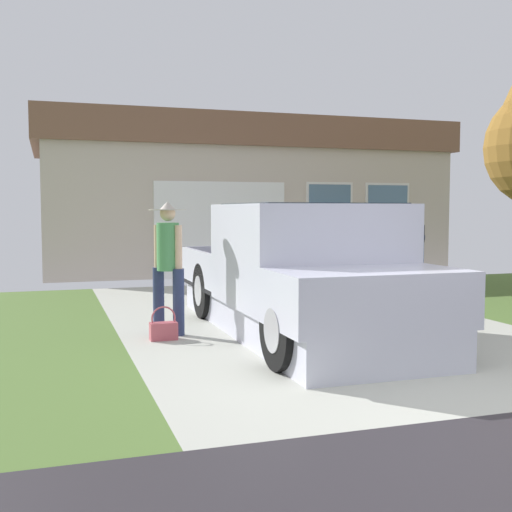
{
  "coord_description": "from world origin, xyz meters",
  "views": [
    {
      "loc": [
        -3.41,
        -4.02,
        1.58
      ],
      "look_at": [
        -1.02,
        3.32,
        1.02
      ],
      "focal_mm": 44.86,
      "sensor_mm": 36.0,
      "label": 1
    }
  ],
  "objects_px": {
    "handbag": "(164,329)",
    "house_with_garage": "(234,196)",
    "person_with_hat": "(168,260)",
    "wheeled_trash_bin": "(403,258)",
    "pickup_truck": "(306,277)"
  },
  "relations": [
    {
      "from": "handbag",
      "to": "person_with_hat",
      "type": "bearing_deg",
      "value": 70.01
    },
    {
      "from": "person_with_hat",
      "to": "house_with_garage",
      "type": "height_order",
      "value": "house_with_garage"
    },
    {
      "from": "wheeled_trash_bin",
      "to": "handbag",
      "type": "bearing_deg",
      "value": -144.41
    },
    {
      "from": "pickup_truck",
      "to": "house_with_garage",
      "type": "relative_size",
      "value": 0.48
    },
    {
      "from": "person_with_hat",
      "to": "pickup_truck",
      "type": "bearing_deg",
      "value": 25.36
    },
    {
      "from": "person_with_hat",
      "to": "wheeled_trash_bin",
      "type": "height_order",
      "value": "person_with_hat"
    },
    {
      "from": "person_with_hat",
      "to": "handbag",
      "type": "bearing_deg",
      "value": -61.06
    },
    {
      "from": "handbag",
      "to": "house_with_garage",
      "type": "distance_m",
      "value": 10.3
    },
    {
      "from": "house_with_garage",
      "to": "wheeled_trash_bin",
      "type": "bearing_deg",
      "value": -68.13
    },
    {
      "from": "person_with_hat",
      "to": "wheeled_trash_bin",
      "type": "bearing_deg",
      "value": 82.77
    },
    {
      "from": "person_with_hat",
      "to": "house_with_garage",
      "type": "bearing_deg",
      "value": 117.89
    },
    {
      "from": "house_with_garage",
      "to": "handbag",
      "type": "bearing_deg",
      "value": -110.99
    },
    {
      "from": "handbag",
      "to": "house_with_garage",
      "type": "bearing_deg",
      "value": 69.01
    },
    {
      "from": "pickup_truck",
      "to": "wheeled_trash_bin",
      "type": "height_order",
      "value": "pickup_truck"
    },
    {
      "from": "person_with_hat",
      "to": "handbag",
      "type": "height_order",
      "value": "person_with_hat"
    }
  ]
}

